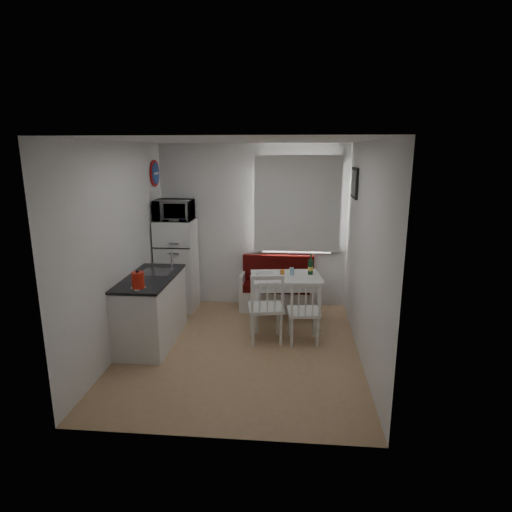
{
  "coord_description": "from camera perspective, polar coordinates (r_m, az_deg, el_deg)",
  "views": [
    {
      "loc": [
        0.65,
        -5.01,
        2.49
      ],
      "look_at": [
        0.16,
        0.5,
        1.12
      ],
      "focal_mm": 30.0,
      "sensor_mm": 36.0,
      "label": 1
    }
  ],
  "objects": [
    {
      "name": "floor",
      "position": [
        5.63,
        -2.08,
        -12.35
      ],
      "size": [
        3.0,
        3.5,
        0.02
      ],
      "primitive_type": "cube",
      "color": "tan",
      "rests_on": "ground"
    },
    {
      "name": "ceiling",
      "position": [
        5.05,
        -2.34,
        15.15
      ],
      "size": [
        3.0,
        3.5,
        0.02
      ],
      "primitive_type": "cube",
      "color": "white",
      "rests_on": "wall_back"
    },
    {
      "name": "wall_back",
      "position": [
        6.89,
        -0.37,
        3.97
      ],
      "size": [
        3.0,
        0.02,
        2.6
      ],
      "primitive_type": "cube",
      "color": "white",
      "rests_on": "floor"
    },
    {
      "name": "wall_front",
      "position": [
        3.53,
        -5.8,
        -5.87
      ],
      "size": [
        3.0,
        0.02,
        2.6
      ],
      "primitive_type": "cube",
      "color": "white",
      "rests_on": "floor"
    },
    {
      "name": "wall_left",
      "position": [
        5.58,
        -17.68,
        0.92
      ],
      "size": [
        0.02,
        3.5,
        2.6
      ],
      "primitive_type": "cube",
      "color": "white",
      "rests_on": "floor"
    },
    {
      "name": "wall_right",
      "position": [
        5.22,
        14.37,
        0.29
      ],
      "size": [
        0.02,
        3.5,
        2.6
      ],
      "primitive_type": "cube",
      "color": "white",
      "rests_on": "floor"
    },
    {
      "name": "window",
      "position": [
        6.78,
        5.54,
        6.52
      ],
      "size": [
        1.22,
        0.06,
        1.47
      ],
      "primitive_type": "cube",
      "color": "white",
      "rests_on": "wall_back"
    },
    {
      "name": "curtain",
      "position": [
        6.71,
        5.55,
        6.87
      ],
      "size": [
        1.35,
        0.02,
        1.5
      ],
      "primitive_type": "cube",
      "color": "white",
      "rests_on": "wall_back"
    },
    {
      "name": "kitchen_counter",
      "position": [
        5.85,
        -13.75,
        -6.87
      ],
      "size": [
        0.62,
        1.32,
        1.16
      ],
      "color": "white",
      "rests_on": "floor"
    },
    {
      "name": "wall_sign",
      "position": [
        6.8,
        -13.27,
        10.68
      ],
      "size": [
        0.03,
        0.4,
        0.4
      ],
      "primitive_type": "cylinder",
      "rotation": [
        0.0,
        1.57,
        0.0
      ],
      "color": "navy",
      "rests_on": "wall_left"
    },
    {
      "name": "picture_frame",
      "position": [
        6.18,
        12.96,
        9.48
      ],
      "size": [
        0.04,
        0.52,
        0.42
      ],
      "primitive_type": "cube",
      "color": "black",
      "rests_on": "wall_right"
    },
    {
      "name": "bench",
      "position": [
        6.88,
        2.89,
        -4.81
      ],
      "size": [
        1.2,
        0.46,
        0.86
      ],
      "color": "white",
      "rests_on": "floor"
    },
    {
      "name": "dining_table",
      "position": [
        6.17,
        4.0,
        -3.38
      ],
      "size": [
        1.07,
        0.82,
        0.74
      ],
      "rotation": [
        0.0,
        0.0,
        0.13
      ],
      "color": "white",
      "rests_on": "floor"
    },
    {
      "name": "chair_left",
      "position": [
        5.57,
        1.26,
        -5.99
      ],
      "size": [
        0.52,
        0.5,
        0.52
      ],
      "rotation": [
        0.0,
        0.0,
        0.16
      ],
      "color": "white",
      "rests_on": "floor"
    },
    {
      "name": "chair_right",
      "position": [
        5.58,
        6.42,
        -6.6
      ],
      "size": [
        0.45,
        0.43,
        0.47
      ],
      "rotation": [
        0.0,
        0.0,
        0.1
      ],
      "color": "white",
      "rests_on": "floor"
    },
    {
      "name": "fridge",
      "position": [
        6.89,
        -10.45,
        -1.18
      ],
      "size": [
        0.58,
        0.58,
        1.45
      ],
      "primitive_type": "cube",
      "color": "white",
      "rests_on": "floor"
    },
    {
      "name": "microwave",
      "position": [
        6.67,
        -10.9,
        6.03
      ],
      "size": [
        0.57,
        0.39,
        0.32
      ],
      "primitive_type": "imported",
      "color": "white",
      "rests_on": "fridge"
    },
    {
      "name": "kettle",
      "position": [
        5.18,
        -15.46,
        -3.14
      ],
      "size": [
        0.17,
        0.17,
        0.23
      ],
      "primitive_type": "cylinder",
      "color": "red",
      "rests_on": "kitchen_counter"
    },
    {
      "name": "wine_bottle",
      "position": [
        6.21,
        7.29,
        -1.12
      ],
      "size": [
        0.08,
        0.08,
        0.3
      ],
      "primitive_type": null,
      "color": "#164624",
      "rests_on": "dining_table"
    },
    {
      "name": "drinking_glass_orange",
      "position": [
        6.08,
        3.54,
        -2.3
      ],
      "size": [
        0.06,
        0.06,
        0.1
      ],
      "primitive_type": "cylinder",
      "color": "orange",
      "rests_on": "dining_table"
    },
    {
      "name": "drinking_glass_blue",
      "position": [
        6.18,
        4.77,
        -2.05
      ],
      "size": [
        0.06,
        0.06,
        0.11
      ],
      "primitive_type": "cylinder",
      "color": "#81BADB",
      "rests_on": "dining_table"
    },
    {
      "name": "plate",
      "position": [
        6.17,
        1.23,
        -2.43
      ],
      "size": [
        0.26,
        0.26,
        0.02
      ],
      "primitive_type": "cylinder",
      "color": "white",
      "rests_on": "dining_table"
    }
  ]
}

